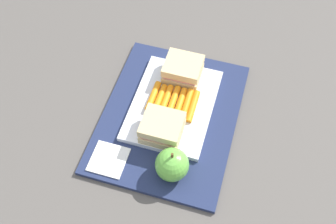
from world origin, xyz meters
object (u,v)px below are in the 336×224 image
(sandwich_half_left, at_px, (183,70))
(paper_napkin, at_px, (109,159))
(apple, at_px, (172,165))
(sandwich_half_right, at_px, (162,128))
(carrot_sticks_bundle, at_px, (173,101))
(food_tray, at_px, (173,105))

(sandwich_half_left, xyz_separation_m, paper_napkin, (0.24, -0.09, -0.03))
(apple, xyz_separation_m, paper_napkin, (0.01, -0.13, -0.03))
(sandwich_half_left, distance_m, sandwich_half_right, 0.16)
(sandwich_half_left, xyz_separation_m, sandwich_half_right, (0.16, 0.00, 0.00))
(sandwich_half_left, height_order, sandwich_half_right, same)
(sandwich_half_left, distance_m, carrot_sticks_bundle, 0.08)
(carrot_sticks_bundle, xyz_separation_m, apple, (0.15, 0.04, 0.01))
(apple, bearing_deg, paper_napkin, -85.59)
(food_tray, bearing_deg, paper_napkin, -28.42)
(sandwich_half_right, bearing_deg, apple, 29.80)
(sandwich_half_right, xyz_separation_m, paper_napkin, (0.08, -0.09, -0.03))
(carrot_sticks_bundle, xyz_separation_m, paper_napkin, (0.16, -0.09, -0.02))
(sandwich_half_left, distance_m, apple, 0.23)
(sandwich_half_right, height_order, apple, apple)
(food_tray, xyz_separation_m, sandwich_half_right, (0.08, 0.00, 0.03))
(food_tray, distance_m, sandwich_half_left, 0.08)
(sandwich_half_left, bearing_deg, paper_napkin, -19.99)
(carrot_sticks_bundle, bearing_deg, paper_napkin, -28.38)
(sandwich_half_right, relative_size, carrot_sticks_bundle, 0.78)
(carrot_sticks_bundle, bearing_deg, apple, 15.46)
(food_tray, relative_size, apple, 3.01)
(food_tray, height_order, paper_napkin, food_tray)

